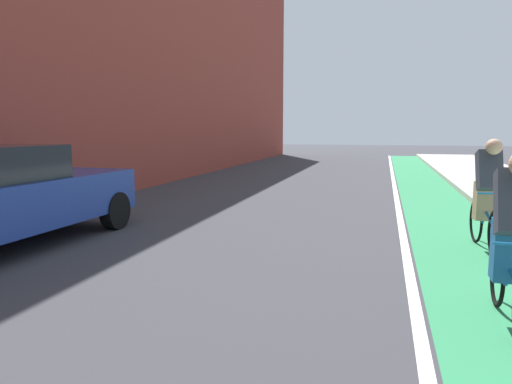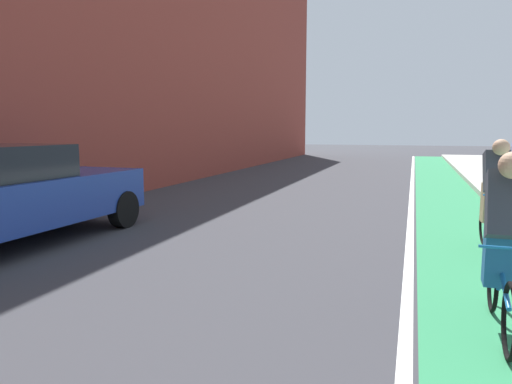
{
  "view_description": "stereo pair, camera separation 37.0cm",
  "coord_description": "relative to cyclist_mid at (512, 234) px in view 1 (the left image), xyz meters",
  "views": [
    {
      "loc": [
        2.25,
        4.43,
        1.76
      ],
      "look_at": [
        0.58,
        10.71,
        0.91
      ],
      "focal_mm": 33.7,
      "sensor_mm": 36.0,
      "label": 1
    },
    {
      "loc": [
        2.6,
        4.53,
        1.76
      ],
      "look_at": [
        0.58,
        10.71,
        0.91
      ],
      "focal_mm": 33.7,
      "sensor_mm": 36.0,
      "label": 2
    }
  ],
  "objects": [
    {
      "name": "cyclist_mid",
      "position": [
        0.0,
        0.0,
        0.0
      ],
      "size": [
        0.48,
        1.66,
        1.58
      ],
      "color": "black",
      "rests_on": "ground"
    },
    {
      "name": "lane_divider_stripe",
      "position": [
        -0.77,
        8.72,
        -0.84
      ],
      "size": [
        0.12,
        39.48,
        0.0
      ],
      "primitive_type": "cube",
      "color": "white",
      "rests_on": "ground"
    },
    {
      "name": "cyclist_trailing",
      "position": [
        0.34,
        2.89,
        -0.03
      ],
      "size": [
        0.48,
        1.74,
        1.63
      ],
      "color": "black",
      "rests_on": "ground"
    },
    {
      "name": "ground_plane",
      "position": [
        -3.37,
        6.72,
        -0.84
      ],
      "size": [
        86.85,
        86.85,
        0.0
      ],
      "primitive_type": "plane",
      "color": "#38383D"
    },
    {
      "name": "bike_lane_paint",
      "position": [
        0.13,
        8.72,
        -0.84
      ],
      "size": [
        1.6,
        39.48,
        0.0
      ],
      "primitive_type": "cube",
      "color": "#2D8451",
      "rests_on": "ground"
    },
    {
      "name": "building_facade_left",
      "position": [
        -9.47,
        8.72,
        4.53
      ],
      "size": [
        3.0,
        39.48,
        10.75
      ],
      "color": "brown",
      "rests_on": "ground"
    }
  ]
}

